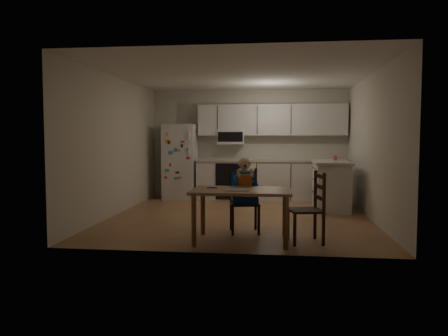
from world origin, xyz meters
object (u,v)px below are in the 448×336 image
chair_side (312,203)px  chair_booster (244,187)px  refrigerator (180,162)px  kitchen_island (331,185)px  dining_table (242,197)px  red_cup (335,158)px

chair_side → chair_booster: bearing=-131.5°
refrigerator → chair_side: refrigerator is taller
kitchen_island → chair_side: chair_side is taller
refrigerator → chair_side: 4.78m
dining_table → red_cup: bearing=62.7°
kitchen_island → chair_side: bearing=-101.8°
kitchen_island → dining_table: (-1.52, -2.83, 0.14)m
refrigerator → dining_table: size_ratio=1.28×
kitchen_island → red_cup: red_cup is taller
kitchen_island → chair_booster: (-1.53, -2.21, 0.19)m
red_cup → dining_table: (-1.64, -3.18, -0.38)m
refrigerator → dining_table: 4.39m
kitchen_island → red_cup: size_ratio=14.45×
chair_booster → chair_side: bearing=-39.5°
kitchen_island → dining_table: kitchen_island is taller
refrigerator → chair_side: bearing=-55.9°
red_cup → chair_booster: chair_booster is taller
kitchen_island → refrigerator: bearing=159.8°
refrigerator → chair_booster: refrigerator is taller
chair_booster → chair_side: (0.95, -0.55, -0.13)m
refrigerator → dining_table: (1.73, -4.02, -0.24)m
red_cup → chair_booster: size_ratio=0.08×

